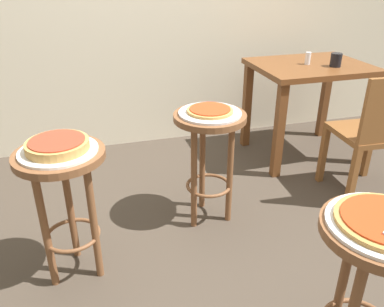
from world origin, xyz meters
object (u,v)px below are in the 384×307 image
object	(u,v)px
pizza_leftside	(210,110)
cup_near_edge	(336,60)
stool_middle	(64,185)
serving_plate_leftside	(210,113)
wooden_chair	(375,132)
serving_plate_middle	(58,151)
pizza_middle	(57,145)
dining_table	(309,82)
condiment_shaker	(308,58)
stool_leftside	(209,142)
stool_foreground	(374,268)

from	to	relation	value
pizza_leftside	cup_near_edge	bearing A→B (deg)	24.84
stool_middle	cup_near_edge	world-z (taller)	cup_near_edge
serving_plate_leftside	wooden_chair	bearing A→B (deg)	-3.03
stool_middle	pizza_leftside	xyz separation A→B (m)	(0.79, 0.26, 0.19)
serving_plate_middle	pizza_middle	distance (m)	0.03
stool_middle	pizza_leftside	size ratio (longest dim) A/B	2.68
dining_table	condiment_shaker	distance (m)	0.18
stool_leftside	pizza_leftside	size ratio (longest dim) A/B	2.68
stool_middle	wooden_chair	xyz separation A→B (m)	(1.87, 0.21, -0.04)
wooden_chair	stool_foreground	bearing A→B (deg)	-129.17
pizza_leftside	wooden_chair	world-z (taller)	wooden_chair
pizza_leftside	serving_plate_middle	bearing A→B (deg)	-161.51
stool_leftside	stool_middle	bearing A→B (deg)	-161.51
pizza_leftside	dining_table	bearing A→B (deg)	32.57
serving_plate_middle	wooden_chair	distance (m)	1.89
stool_foreground	stool_leftside	size ratio (longest dim) A/B	1.00
serving_plate_leftside	cup_near_edge	world-z (taller)	cup_near_edge
serving_plate_middle	pizza_leftside	distance (m)	0.83
stool_leftside	dining_table	xyz separation A→B (m)	(1.01, 0.64, 0.10)
cup_near_edge	wooden_chair	xyz separation A→B (m)	(-0.05, -0.58, -0.32)
pizza_middle	cup_near_edge	world-z (taller)	cup_near_edge
dining_table	pizza_middle	bearing A→B (deg)	-153.21
serving_plate_leftside	pizza_leftside	world-z (taller)	pizza_leftside
pizza_leftside	stool_middle	bearing A→B (deg)	-161.51
serving_plate_middle	dining_table	size ratio (longest dim) A/B	0.41
pizza_middle	stool_leftside	xyz separation A→B (m)	(0.79, 0.26, -0.21)
pizza_leftside	condiment_shaker	bearing A→B (deg)	33.32
dining_table	condiment_shaker	size ratio (longest dim) A/B	9.38
condiment_shaker	wooden_chair	distance (m)	0.77
stool_foreground	pizza_middle	bearing A→B (deg)	139.71
pizza_middle	condiment_shaker	bearing A→B (deg)	27.13
stool_middle	serving_plate_middle	world-z (taller)	serving_plate_middle
stool_foreground	serving_plate_leftside	distance (m)	1.15
stool_foreground	wooden_chair	world-z (taller)	wooden_chair
stool_leftside	serving_plate_leftside	bearing A→B (deg)	0.00
stool_leftside	wooden_chair	world-z (taller)	wooden_chair
serving_plate_middle	wooden_chair	world-z (taller)	wooden_chair
serving_plate_leftside	stool_middle	bearing A→B (deg)	-161.51
pizza_middle	stool_leftside	size ratio (longest dim) A/B	0.40
stool_foreground	stool_middle	bearing A→B (deg)	139.71
stool_leftside	wooden_chair	bearing A→B (deg)	-3.03
serving_plate_leftside	stool_foreground	bearing A→B (deg)	-79.12
dining_table	cup_near_edge	size ratio (longest dim) A/B	8.71
dining_table	serving_plate_middle	bearing A→B (deg)	-153.21
dining_table	pizza_leftside	bearing A→B (deg)	-147.43
condiment_shaker	stool_middle	bearing A→B (deg)	-152.87
stool_foreground	cup_near_edge	xyz separation A→B (m)	(0.92, 1.64, 0.28)
dining_table	stool_middle	bearing A→B (deg)	-153.21
cup_near_edge	condiment_shaker	size ratio (longest dim) A/B	1.08
stool_middle	stool_leftside	xyz separation A→B (m)	(0.79, 0.26, 0.00)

